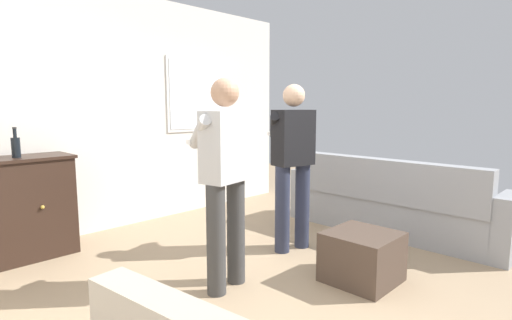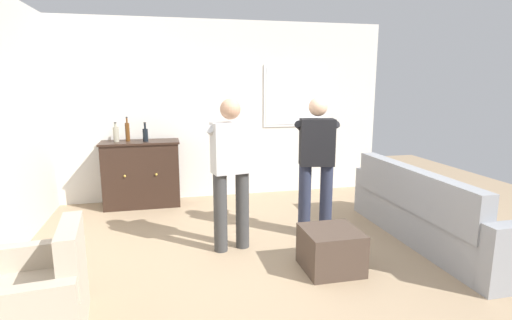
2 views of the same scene
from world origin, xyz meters
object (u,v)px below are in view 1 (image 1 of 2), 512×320
(couch, at_px, (389,206))
(ottoman, at_px, (362,257))
(person_standing_right, at_px, (292,159))
(person_standing_left, at_px, (224,174))
(sideboard_cabinet, at_px, (9,210))
(bottle_spirits_clear, at_px, (16,146))

(couch, bearing_deg, ottoman, -162.69)
(ottoman, bearing_deg, person_standing_right, 78.81)
(person_standing_left, xyz_separation_m, person_standing_right, (1.06, 0.18, 0.00))
(couch, distance_m, sideboard_cabinet, 3.93)
(sideboard_cabinet, height_order, person_standing_right, person_standing_right)
(sideboard_cabinet, relative_size, bottle_spirits_clear, 4.00)
(sideboard_cabinet, bearing_deg, person_standing_left, -60.70)
(couch, relative_size, person_standing_left, 1.50)
(bottle_spirits_clear, distance_m, ottoman, 3.27)
(couch, xyz_separation_m, person_standing_right, (-1.15, 0.50, 0.60))
(sideboard_cabinet, xyz_separation_m, person_standing_left, (1.05, -1.87, 0.44))
(bottle_spirits_clear, distance_m, person_standing_left, 2.07)
(ottoman, height_order, person_standing_left, person_standing_left)
(couch, distance_m, person_standing_left, 2.31)
(sideboard_cabinet, relative_size, person_standing_right, 0.68)
(bottle_spirits_clear, bearing_deg, person_standing_left, -62.17)
(person_standing_left, bearing_deg, sideboard_cabinet, 119.30)
(couch, bearing_deg, person_standing_left, 171.75)
(sideboard_cabinet, xyz_separation_m, ottoman, (1.93, -2.60, -0.29))
(person_standing_left, bearing_deg, ottoman, -39.80)
(ottoman, distance_m, person_standing_right, 1.18)
(ottoman, xyz_separation_m, person_standing_right, (0.18, 0.91, 0.73))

